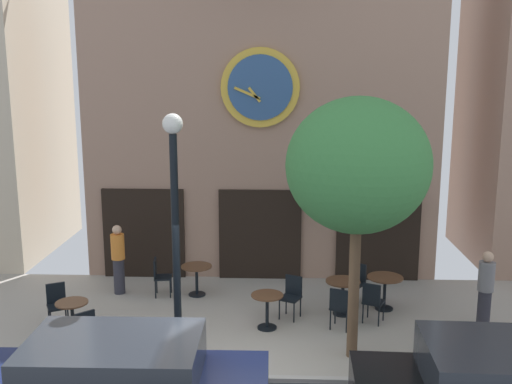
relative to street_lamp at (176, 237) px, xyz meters
name	(u,v)px	position (x,y,z in m)	size (l,w,h in m)	color
ground_plane	(237,380)	(1.16, -0.88, -2.30)	(25.02, 10.28, 0.13)	#9E998E
clock_building	(262,77)	(1.38, 5.52, 2.77)	(8.88, 3.84, 9.80)	#9E7A66
street_lamp	(176,237)	(0.00, 0.00, 0.00)	(0.36, 0.36, 4.48)	black
street_tree	(358,167)	(3.22, 0.04, 1.29)	(2.54, 2.28, 4.79)	brown
cafe_table_near_door	(72,314)	(-2.19, 0.56, -1.77)	(0.63, 0.63, 0.76)	black
cafe_table_rightmost	(197,274)	(-0.07, 2.98, -1.76)	(0.72, 0.72, 0.72)	black
cafe_table_leftmost	(267,305)	(1.63, 1.19, -1.77)	(0.66, 0.66, 0.73)	black
cafe_table_center_left	(343,290)	(3.25, 1.98, -1.72)	(0.75, 0.75, 0.77)	black
cafe_table_near_curb	(385,285)	(4.21, 2.30, -1.72)	(0.79, 0.79, 0.75)	black
cafe_chair_outer	(57,302)	(-2.72, 1.15, -1.75)	(0.54, 0.54, 0.90)	black
cafe_chair_corner	(292,293)	(2.14, 1.80, -1.75)	(0.53, 0.53, 0.90)	black
cafe_chair_right_end	(159,274)	(-0.93, 2.90, -1.75)	(0.44, 0.44, 0.90)	black
cafe_chair_by_entrance	(340,305)	(3.11, 1.18, -1.75)	(0.52, 0.52, 0.90)	black
cafe_chair_left_end	(83,329)	(-1.73, -0.15, -1.75)	(0.57, 0.57, 0.90)	black
cafe_chair_curbside	(356,280)	(3.63, 2.70, -1.75)	(0.56, 0.56, 0.90)	black
cafe_chair_facing_wall	(373,300)	(3.82, 1.52, -1.75)	(0.53, 0.53, 0.90)	black
pedestrian_orange	(118,258)	(-1.93, 3.03, -1.41)	(0.42, 0.42, 1.67)	#2D2D38
pedestrian_grey	(485,290)	(6.03, 1.28, -1.41)	(0.45, 0.45, 1.67)	#2D2D38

